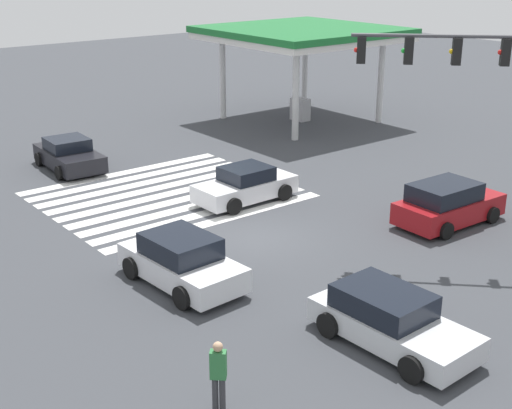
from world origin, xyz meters
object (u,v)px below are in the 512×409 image
pedestrian (218,372)px  traffic_signal_mast (487,86)px  car_3 (448,204)px  car_5 (245,185)px  car_4 (182,261)px  car_1 (390,320)px  car_0 (69,155)px

pedestrian → traffic_signal_mast: bearing=-37.1°
traffic_signal_mast → car_3: size_ratio=1.70×
car_3 → car_5: 7.93m
car_4 → car_1: bearing=16.6°
car_1 → car_3: 9.29m
traffic_signal_mast → pedestrian: size_ratio=4.26×
car_1 → car_0: bearing=177.7°
car_3 → car_5: car_3 is taller
car_1 → car_4: (2.31, -6.31, 0.05)m
traffic_signal_mast → car_5: size_ratio=1.73×
car_4 → car_0: bearing=166.3°
car_4 → pedestrian: size_ratio=2.55×
car_0 → pedestrian: bearing=-12.3°
traffic_signal_mast → car_0: size_ratio=1.70×
car_3 → car_4: size_ratio=0.98×
traffic_signal_mast → car_5: 10.35m
car_0 → car_1: bearing=2.6°
pedestrian → car_4: bearing=17.4°
car_5 → traffic_signal_mast: bearing=108.9°
car_3 → pedestrian: 13.88m
car_0 → car_3: car_3 is taller
car_3 → pedestrian: (13.28, 4.02, 0.20)m
car_0 → car_5: 9.36m
car_0 → car_5: (-3.69, 8.61, 0.00)m
traffic_signal_mast → pedestrian: (12.06, 2.09, -4.60)m
car_1 → car_5: car_5 is taller
traffic_signal_mast → car_5: bearing=-24.9°
car_0 → pedestrian: (5.24, 19.26, 0.30)m
traffic_signal_mast → car_4: traffic_signal_mast is taller
car_3 → car_4: 10.63m
traffic_signal_mast → car_3: 5.31m
car_0 → car_4: (2.42, 13.37, 0.07)m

